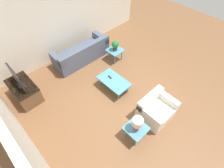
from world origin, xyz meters
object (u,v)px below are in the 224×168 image
at_px(coffee_table, 114,81).
at_px(side_table_plant, 115,51).
at_px(table_lamp, 137,123).
at_px(side_table_lamp, 136,129).
at_px(armchair, 156,109).
at_px(tv_stand_chest, 24,91).
at_px(television, 16,78).
at_px(potted_plant, 115,45).
at_px(sofa, 82,54).

bearing_deg(coffee_table, side_table_plant, -46.31).
bearing_deg(coffee_table, table_lamp, 154.29).
bearing_deg(table_lamp, side_table_lamp, 0.00).
distance_m(armchair, tv_stand_chest, 4.06).
bearing_deg(armchair, side_table_lamp, -176.88).
height_order(television, table_lamp, television).
bearing_deg(table_lamp, potted_plant, -34.99).
height_order(armchair, table_lamp, table_lamp).
height_order(side_table_plant, table_lamp, table_lamp).
distance_m(television, potted_plant, 3.41).
xyz_separation_m(tv_stand_chest, television, (0.00, 0.00, 0.59)).
bearing_deg(side_table_plant, table_lamp, 145.01).
bearing_deg(side_table_lamp, table_lamp, 0.00).
height_order(sofa, potted_plant, potted_plant).
distance_m(armchair, television, 4.11).
xyz_separation_m(television, potted_plant, (-0.66, -3.34, -0.21)).
xyz_separation_m(sofa, table_lamp, (-3.50, 0.92, 0.43)).
height_order(armchair, potted_plant, potted_plant).
relative_size(tv_stand_chest, television, 1.29).
bearing_deg(armchair, side_table_plant, 71.50).
relative_size(side_table_lamp, tv_stand_chest, 0.49).
height_order(sofa, television, television).
bearing_deg(potted_plant, tv_stand_chest, 78.79).
xyz_separation_m(armchair, side_table_lamp, (-0.04, 0.93, 0.11)).
distance_m(coffee_table, television, 2.88).
bearing_deg(side_table_lamp, tv_stand_chest, 24.22).
height_order(coffee_table, television, television).
height_order(tv_stand_chest, table_lamp, table_lamp).
height_order(sofa, table_lamp, table_lamp).
distance_m(side_table_lamp, potted_plant, 3.24).
xyz_separation_m(armchair, side_table_plant, (2.61, -0.92, 0.11)).
distance_m(tv_stand_chest, television, 0.59).
distance_m(side_table_plant, side_table_lamp, 3.22).
bearing_deg(side_table_plant, coffee_table, 133.69).
relative_size(armchair, coffee_table, 0.91).
bearing_deg(tv_stand_chest, armchair, -143.54).
xyz_separation_m(potted_plant, table_lamp, (-2.64, 1.85, 0.05)).
xyz_separation_m(sofa, potted_plant, (-0.86, -0.93, 0.39)).
distance_m(side_table_lamp, television, 3.66).
bearing_deg(side_table_plant, side_table_lamp, 145.01).
height_order(side_table_lamp, television, television).
xyz_separation_m(side_table_lamp, potted_plant, (2.64, -1.85, 0.29)).
height_order(sofa, coffee_table, sofa).
distance_m(armchair, side_table_lamp, 0.93).
bearing_deg(television, side_table_lamp, -155.71).
relative_size(coffee_table, television, 1.24).
xyz_separation_m(side_table_plant, table_lamp, (-2.64, 1.85, 0.34)).
bearing_deg(armchair, table_lamp, -176.88).
height_order(sofa, side_table_plant, sofa).
relative_size(side_table_plant, potted_plant, 1.40).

